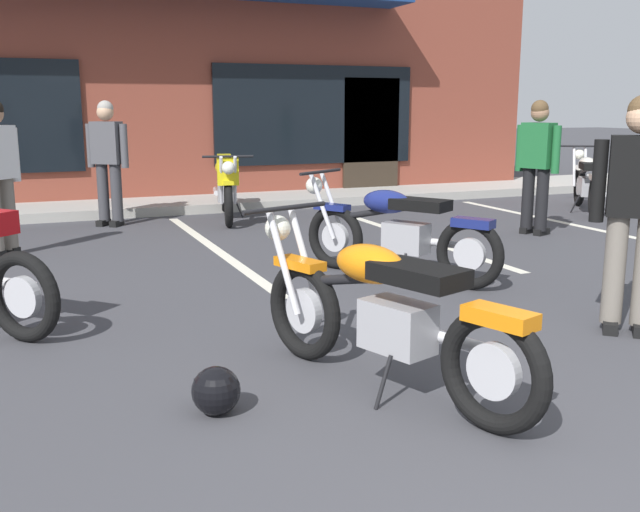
# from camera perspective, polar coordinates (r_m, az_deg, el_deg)

# --- Properties ---
(ground_plane) EXTENTS (80.00, 80.00, 0.00)m
(ground_plane) POSITION_cam_1_polar(r_m,az_deg,el_deg) (5.37, 0.35, -5.60)
(ground_plane) COLOR #3D3D42
(sidewalk_kerb) EXTENTS (22.00, 1.80, 0.14)m
(sidewalk_kerb) POSITION_cam_1_polar(r_m,az_deg,el_deg) (11.85, -12.63, 4.01)
(sidewalk_kerb) COLOR #A8A59E
(sidewalk_kerb) RESTS_ON ground_plane
(brick_storefront_building) EXTENTS (14.43, 7.11, 4.16)m
(brick_storefront_building) POSITION_cam_1_polar(r_m,az_deg,el_deg) (15.24, -15.34, 13.13)
(brick_storefront_building) COLOR brown
(brick_storefront_building) RESTS_ON ground_plane
(painted_stall_lines) EXTENTS (10.09, 4.80, 0.01)m
(painted_stall_lines) POSITION_cam_1_polar(r_m,az_deg,el_deg) (8.38, -8.31, 0.61)
(painted_stall_lines) COLOR silver
(painted_stall_lines) RESTS_ON ground_plane
(motorcycle_foreground_classic) EXTENTS (1.02, 2.03, 0.98)m
(motorcycle_foreground_classic) POSITION_cam_1_polar(r_m,az_deg,el_deg) (4.10, 5.09, -4.38)
(motorcycle_foreground_classic) COLOR black
(motorcycle_foreground_classic) RESTS_ON ground_plane
(motorcycle_black_cruiser) EXTENTS (1.35, 1.86, 0.98)m
(motorcycle_black_cruiser) POSITION_cam_1_polar(r_m,az_deg,el_deg) (6.82, 6.06, 2.06)
(motorcycle_black_cruiser) COLOR black
(motorcycle_black_cruiser) RESTS_ON ground_plane
(motorcycle_silver_naked) EXTENTS (1.39, 1.84, 0.98)m
(motorcycle_silver_naked) POSITION_cam_1_polar(r_m,az_deg,el_deg) (11.89, 20.30, 5.50)
(motorcycle_silver_naked) COLOR black
(motorcycle_silver_naked) RESTS_ON ground_plane
(motorcycle_blue_standard) EXTENTS (0.81, 2.08, 0.98)m
(motorcycle_blue_standard) POSITION_cam_1_polar(r_m,az_deg,el_deg) (10.35, -7.40, 5.68)
(motorcycle_blue_standard) COLOR black
(motorcycle_blue_standard) RESTS_ON ground_plane
(person_in_shorts_foreground) EXTENTS (0.51, 0.48, 1.68)m
(person_in_shorts_foreground) POSITION_cam_1_polar(r_m,az_deg,el_deg) (5.52, 23.61, 4.01)
(person_in_shorts_foreground) COLOR black
(person_in_shorts_foreground) RESTS_ON ground_plane
(person_by_back_row) EXTENTS (0.37, 0.60, 1.68)m
(person_by_back_row) POSITION_cam_1_polar(r_m,az_deg,el_deg) (9.49, 16.73, 7.31)
(person_by_back_row) COLOR black
(person_by_back_row) RESTS_ON ground_plane
(person_near_building) EXTENTS (0.54, 0.43, 1.68)m
(person_near_building) POSITION_cam_1_polar(r_m,az_deg,el_deg) (10.20, -16.38, 7.60)
(person_near_building) COLOR black
(person_near_building) RESTS_ON ground_plane
(helmet_on_pavement) EXTENTS (0.26, 0.26, 0.26)m
(helmet_on_pavement) POSITION_cam_1_polar(r_m,az_deg,el_deg) (3.91, -8.20, -10.44)
(helmet_on_pavement) COLOR black
(helmet_on_pavement) RESTS_ON ground_plane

